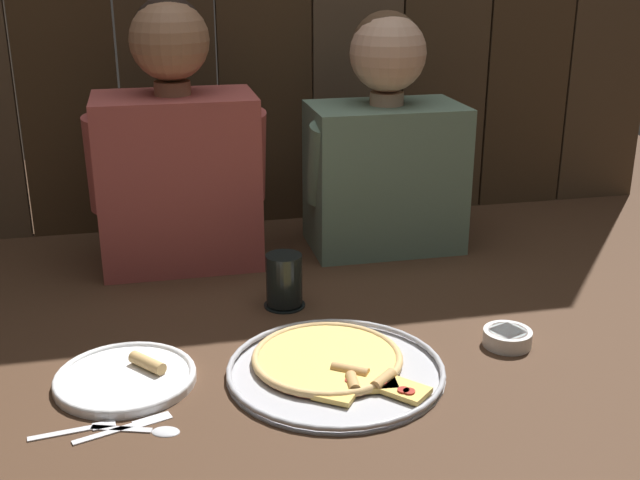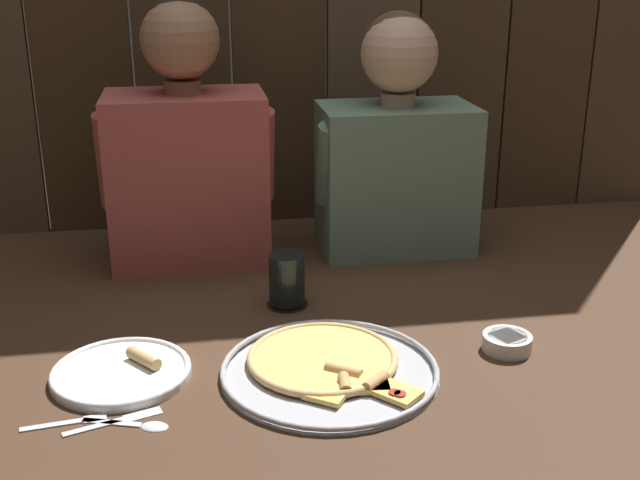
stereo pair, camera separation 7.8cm
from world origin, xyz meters
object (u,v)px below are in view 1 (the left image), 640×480
Objects in this scene: drinking_glass at (284,281)px; diner_left at (176,150)px; pizza_tray at (334,366)px; dipping_bowl at (507,337)px; dinner_plate at (126,377)px; diner_right at (385,146)px.

diner_left is (-0.19, 0.30, 0.21)m from drinking_glass.
drinking_glass reaches higher than pizza_tray.
dipping_bowl is 0.83m from diner_left.
diner_left is at bearing 76.69° from dinner_plate.
dinner_plate is at bearing 173.71° from pizza_tray.
diner_left reaches higher than dipping_bowl.
drinking_glass is 0.47m from diner_right.
pizza_tray is 0.36m from dinner_plate.
dinner_plate is 0.86m from diner_right.
diner_right is at bearing 0.04° from diner_left.
dinner_plate is at bearing -142.32° from drinking_glass.
dipping_bowl is at bearing -35.10° from drinking_glass.
pizza_tray is at bearing -6.29° from dinner_plate.
drinking_glass is 0.41m from diner_left.
diner_left is at bearing 122.25° from drinking_glass.
diner_left is (-0.23, 0.59, 0.26)m from pizza_tray.
diner_left reaches higher than drinking_glass.
drinking_glass is at bearing 37.68° from dinner_plate.
dipping_bowl is (0.37, -0.26, -0.04)m from drinking_glass.
diner_right is (0.62, 0.55, 0.24)m from dinner_plate.
pizza_tray is 1.58× the size of dinner_plate.
dipping_bowl is 0.15× the size of diner_left.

